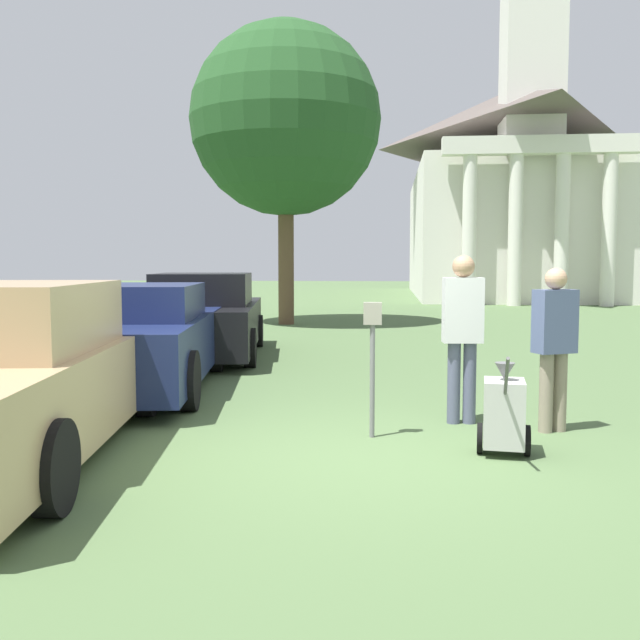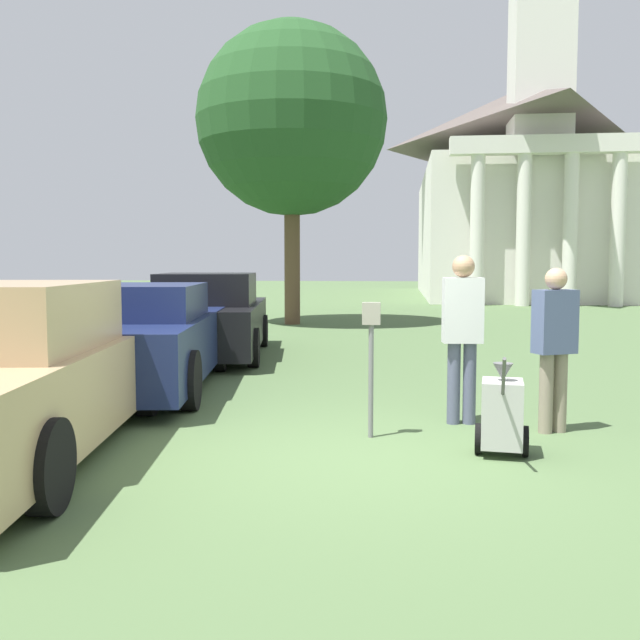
% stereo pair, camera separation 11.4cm
% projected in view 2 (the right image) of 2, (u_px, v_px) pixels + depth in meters
% --- Properties ---
extents(ground_plane, '(120.00, 120.00, 0.00)m').
position_uv_depth(ground_plane, '(357.00, 457.00, 6.39)').
color(ground_plane, '#4C663D').
extents(parked_car_tan, '(2.50, 5.34, 1.57)m').
position_uv_depth(parked_car_tan, '(8.00, 377.00, 6.42)').
color(parked_car_tan, tan).
rests_on(parked_car_tan, ground_plane).
extents(parked_car_navy, '(2.43, 5.07, 1.45)m').
position_uv_depth(parked_car_navy, '(143.00, 339.00, 9.82)').
color(parked_car_navy, '#19234C').
rests_on(parked_car_navy, ground_plane).
extents(parked_car_black, '(2.51, 4.94, 1.55)m').
position_uv_depth(parked_car_black, '(209.00, 318.00, 13.23)').
color(parked_car_black, black).
rests_on(parked_car_black, ground_plane).
extents(parking_meter, '(0.18, 0.09, 1.35)m').
position_uv_depth(parking_meter, '(371.00, 344.00, 7.06)').
color(parking_meter, slate).
rests_on(parking_meter, ground_plane).
extents(person_worker, '(0.44, 0.25, 1.83)m').
position_uv_depth(person_worker, '(462.00, 327.00, 7.65)').
color(person_worker, '#515670').
rests_on(person_worker, ground_plane).
extents(person_supervisor, '(0.47, 0.38, 1.69)m').
position_uv_depth(person_supervisor, '(554.00, 339.00, 7.27)').
color(person_supervisor, gray).
rests_on(person_supervisor, ground_plane).
extents(equipment_cart, '(0.50, 1.00, 1.00)m').
position_uv_depth(equipment_cart, '(502.00, 413.00, 6.44)').
color(equipment_cart, '#B2B2AD').
rests_on(equipment_cart, ground_plane).
extents(church, '(9.25, 19.08, 23.03)m').
position_uv_depth(church, '(512.00, 186.00, 37.02)').
color(church, silver).
rests_on(church, ground_plane).
extents(shade_tree, '(5.29, 5.29, 8.33)m').
position_uv_depth(shade_tree, '(292.00, 121.00, 19.73)').
color(shade_tree, brown).
rests_on(shade_tree, ground_plane).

